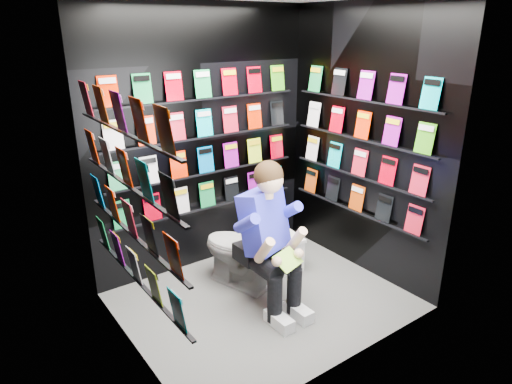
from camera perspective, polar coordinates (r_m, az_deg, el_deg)
floor at (r=4.31m, az=0.93°, el=-13.40°), size 2.40×2.40×0.00m
wall_back at (r=4.56m, az=-6.58°, el=6.30°), size 2.40×0.04×2.60m
wall_front at (r=3.05m, az=12.38°, el=-1.01°), size 2.40×0.04×2.60m
wall_left at (r=3.21m, az=-16.35°, el=-0.31°), size 0.04×2.00×2.60m
wall_right at (r=4.55m, az=13.28°, el=5.86°), size 0.04×2.00×2.60m
comics_back at (r=4.53m, az=-6.39°, el=6.29°), size 2.10×0.06×1.37m
comics_left at (r=3.22m, az=-15.86°, el=-0.12°), size 0.06×1.70×1.37m
comics_right at (r=4.53m, az=13.03°, el=5.87°), size 0.06×1.70×1.37m
toilet at (r=4.38m, az=-2.21°, el=-7.21°), size 0.62×0.84×0.73m
longbox at (r=4.81m, az=3.45°, el=-7.36°), size 0.29×0.46×0.32m
longbox_lid at (r=4.73m, az=3.50°, el=-5.45°), size 0.31×0.48×0.03m
reader at (r=3.92m, az=0.81°, el=-3.75°), size 0.77×0.93×1.49m
held_comic at (r=3.77m, az=4.01°, el=-8.43°), size 0.29×0.22×0.11m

